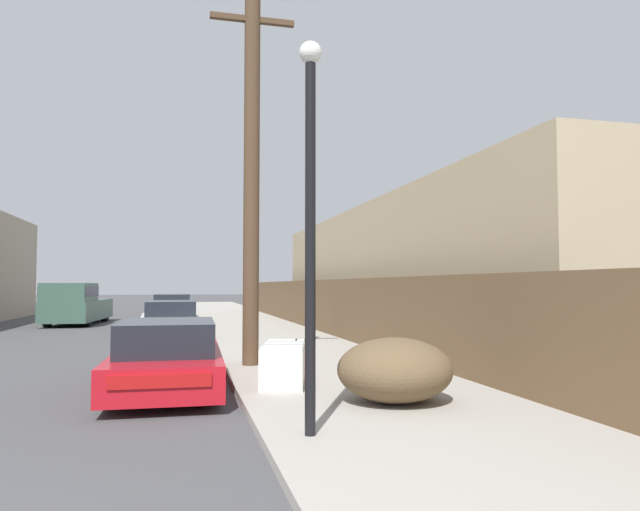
% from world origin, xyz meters
% --- Properties ---
extents(sidewalk_curb, '(4.20, 63.00, 0.12)m').
position_xyz_m(sidewalk_curb, '(5.30, 23.50, 0.06)').
color(sidewalk_curb, '#9E998E').
rests_on(sidewalk_curb, ground).
extents(discarded_fridge, '(1.06, 1.79, 0.70)m').
position_xyz_m(discarded_fridge, '(4.03, 6.52, 0.46)').
color(discarded_fridge, silver).
rests_on(discarded_fridge, sidewalk_curb).
extents(parked_sports_car_red, '(1.85, 4.61, 1.18)m').
position_xyz_m(parked_sports_car_red, '(2.13, 7.03, 0.55)').
color(parked_sports_car_red, red).
rests_on(parked_sports_car_red, ground).
extents(car_parked_mid, '(1.97, 4.32, 1.25)m').
position_xyz_m(car_parked_mid, '(1.99, 16.58, 0.59)').
color(car_parked_mid, silver).
rests_on(car_parked_mid, ground).
extents(car_parked_far, '(1.80, 4.12, 1.36)m').
position_xyz_m(car_parked_far, '(1.97, 23.93, 0.64)').
color(car_parked_far, silver).
rests_on(car_parked_far, ground).
extents(pickup_truck, '(2.38, 5.86, 1.86)m').
position_xyz_m(pickup_truck, '(-2.23, 24.49, 0.93)').
color(pickup_truck, '#385647').
rests_on(pickup_truck, ground).
extents(utility_pole, '(1.80, 0.34, 8.14)m').
position_xyz_m(utility_pole, '(3.75, 8.88, 4.28)').
color(utility_pole, '#4C3826').
rests_on(utility_pole, sidewalk_curb).
extents(street_lamp, '(0.26, 0.26, 4.43)m').
position_xyz_m(street_lamp, '(3.73, 3.17, 2.70)').
color(street_lamp, black).
rests_on(street_lamp, sidewalk_curb).
extents(brush_pile, '(1.64, 1.56, 0.91)m').
position_xyz_m(brush_pile, '(5.28, 4.61, 0.57)').
color(brush_pile, brown).
rests_on(brush_pile, sidewalk_curb).
extents(wooden_fence, '(0.08, 35.71, 1.84)m').
position_xyz_m(wooden_fence, '(7.25, 17.52, 1.04)').
color(wooden_fence, brown).
rests_on(wooden_fence, sidewalk_curb).
extents(building_right_house, '(6.00, 21.17, 4.36)m').
position_xyz_m(building_right_house, '(10.91, 15.08, 2.18)').
color(building_right_house, tan).
rests_on(building_right_house, ground).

